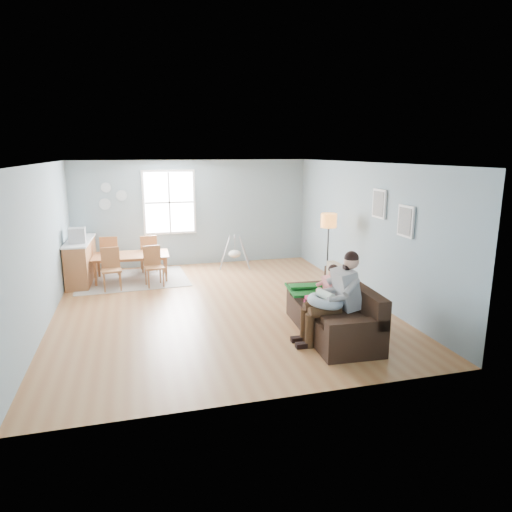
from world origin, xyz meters
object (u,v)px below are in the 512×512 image
object	(u,v)px
father	(336,295)
floor_lamp	(329,227)
monitor	(77,235)
chair_se	(153,264)
storage_cube	(347,340)
counter	(81,261)
chair_nw	(110,253)
baby_swing	(235,253)
sofa	(335,316)
toddler	(327,287)
chair_sw	(111,266)
chair_ne	(149,251)
dining_table	(132,267)

from	to	relation	value
father	floor_lamp	world-z (taller)	floor_lamp
floor_lamp	monitor	size ratio (longest dim) A/B	4.67
floor_lamp	chair_se	xyz separation A→B (m)	(-3.60, 1.22, -0.86)
storage_cube	monitor	world-z (taller)	monitor
storage_cube	counter	bearing A→B (deg)	128.69
chair_nw	baby_swing	bearing A→B (deg)	0.09
sofa	toddler	size ratio (longest dim) A/B	2.43
chair_sw	chair_ne	distance (m)	1.52
counter	monitor	world-z (taller)	monitor
counter	baby_swing	bearing A→B (deg)	6.82
floor_lamp	chair_nw	xyz separation A→B (m)	(-4.55, 2.40, -0.81)
chair_sw	monitor	size ratio (longest dim) A/B	2.57
father	dining_table	world-z (taller)	father
toddler	storage_cube	xyz separation A→B (m)	(-0.12, -1.03, -0.50)
chair_sw	chair_nw	xyz separation A→B (m)	(-0.07, 1.22, 0.03)
dining_table	chair_se	distance (m)	0.78
counter	monitor	distance (m)	0.72
sofa	chair_sw	distance (m)	5.05
storage_cube	baby_swing	xyz separation A→B (m)	(-0.44, 5.57, 0.12)
dining_table	chair_se	size ratio (longest dim) A/B	1.92
floor_lamp	chair_se	bearing A→B (deg)	161.22
storage_cube	monitor	size ratio (longest dim) A/B	1.38
sofa	storage_cube	size ratio (longest dim) A/B	4.52
counter	father	bearing A→B (deg)	-48.06
chair_se	baby_swing	world-z (taller)	chair_se
chair_nw	baby_swing	xyz separation A→B (m)	(3.05, 0.00, -0.18)
toddler	monitor	size ratio (longest dim) A/B	2.57
baby_swing	chair_ne	bearing A→B (deg)	178.78
father	sofa	bearing A→B (deg)	63.68
chair_sw	counter	size ratio (longest dim) A/B	0.51
baby_swing	chair_nw	bearing A→B (deg)	-179.91
storage_cube	father	bearing A→B (deg)	86.10
dining_table	chair_nw	xyz separation A→B (m)	(-0.49, 0.58, 0.24)
chair_ne	baby_swing	size ratio (longest dim) A/B	0.98
chair_ne	toddler	bearing A→B (deg)	-59.45
chair_ne	baby_swing	xyz separation A→B (m)	(2.15, -0.05, -0.17)
toddler	chair_se	xyz separation A→B (m)	(-2.65, 3.36, -0.24)
dining_table	chair_nw	size ratio (longest dim) A/B	1.78
chair_se	father	bearing A→B (deg)	-56.37
dining_table	chair_ne	bearing A→B (deg)	58.14
father	chair_sw	xyz separation A→B (m)	(-3.46, 3.82, -0.25)
toddler	chair_ne	world-z (taller)	toddler
sofa	monitor	distance (m)	5.91
chair_ne	counter	xyz separation A→B (m)	(-1.52, -0.48, -0.03)
father	counter	world-z (taller)	father
toddler	chair_ne	distance (m)	5.33
chair_sw	monitor	distance (m)	1.03
dining_table	father	bearing A→B (deg)	-54.30
father	chair_ne	size ratio (longest dim) A/B	1.56
toddler	baby_swing	xyz separation A→B (m)	(-0.56, 4.54, -0.38)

